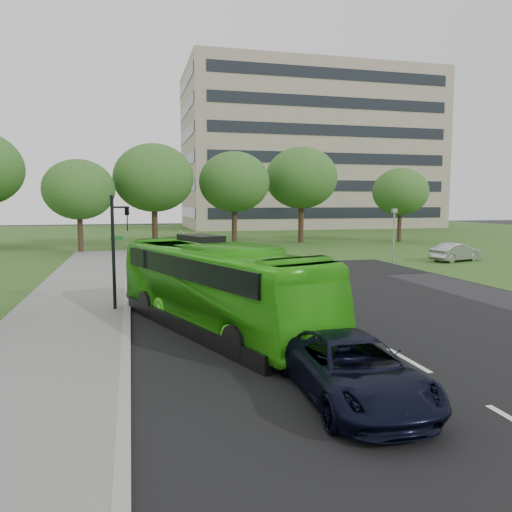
# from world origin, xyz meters

# --- Properties ---
(ground) EXTENTS (160.00, 160.00, 0.00)m
(ground) POSITION_xyz_m (0.00, 0.00, 0.00)
(ground) COLOR black
(ground) RESTS_ON ground
(street_surfaces) EXTENTS (120.00, 120.00, 0.15)m
(street_surfaces) POSITION_xyz_m (-0.38, 22.75, 0.03)
(street_surfaces) COLOR black
(street_surfaces) RESTS_ON ground
(office_building) EXTENTS (40.10, 20.10, 25.00)m
(office_building) POSITION_xyz_m (21.96, 61.96, 12.50)
(office_building) COLOR gray
(office_building) RESTS_ON ground
(tree_park_a) EXTENTS (5.62, 5.62, 7.46)m
(tree_park_a) POSITION_xyz_m (-10.80, 24.77, 5.06)
(tree_park_a) COLOR black
(tree_park_a) RESTS_ON ground
(tree_park_b) EXTENTS (6.98, 6.98, 9.15)m
(tree_park_b) POSITION_xyz_m (-4.82, 27.56, 6.17)
(tree_park_b) COLOR black
(tree_park_b) RESTS_ON ground
(tree_park_c) EXTENTS (6.60, 6.60, 8.76)m
(tree_park_c) POSITION_xyz_m (2.56, 28.70, 5.94)
(tree_park_c) COLOR black
(tree_park_c) RESTS_ON ground
(tree_park_d) EXTENTS (7.25, 7.25, 9.59)m
(tree_park_d) POSITION_xyz_m (9.88, 30.76, 6.49)
(tree_park_d) COLOR black
(tree_park_d) RESTS_ON ground
(tree_park_e) EXTENTS (5.66, 5.66, 7.54)m
(tree_park_e) POSITION_xyz_m (20.00, 29.04, 5.12)
(tree_park_e) COLOR black
(tree_park_e) RESTS_ON ground
(bus) EXTENTS (5.69, 10.25, 2.80)m
(bus) POSITION_xyz_m (-4.29, -1.62, 1.40)
(bus) COLOR green
(bus) RESTS_ON ground
(sedan) EXTENTS (4.13, 2.39, 1.29)m
(sedan) POSITION_xyz_m (14.87, 12.65, 0.64)
(sedan) COLOR #9F9EA3
(sedan) RESTS_ON ground
(suv) EXTENTS (2.28, 4.75, 1.31)m
(suv) POSITION_xyz_m (-2.50, -8.00, 0.65)
(suv) COLOR black
(suv) RESTS_ON ground
(traffic_light) EXTENTS (0.70, 0.21, 4.34)m
(traffic_light) POSITION_xyz_m (-7.39, 1.73, 2.55)
(traffic_light) COLOR black
(traffic_light) RESTS_ON ground
(camera_pole) EXTENTS (0.33, 0.29, 3.66)m
(camera_pole) POSITION_xyz_m (10.00, 12.52, 2.36)
(camera_pole) COLOR gray
(camera_pole) RESTS_ON ground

